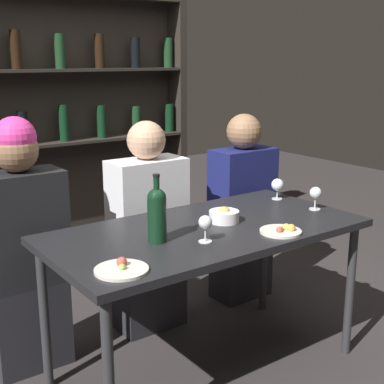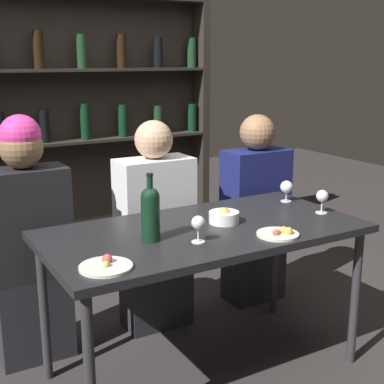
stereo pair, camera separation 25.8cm
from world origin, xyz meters
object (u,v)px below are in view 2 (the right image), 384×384
(wine_glass_0, at_px, (287,187))
(food_plate_1, at_px, (279,233))
(wine_glass_2, at_px, (322,197))
(snack_bowl, at_px, (224,217))
(wine_bottle, at_px, (150,211))
(wine_glass_1, at_px, (198,224))
(seated_person_right, at_px, (255,214))
(food_plate_0, at_px, (106,266))
(seated_person_left, at_px, (29,245))
(seated_person_center, at_px, (155,232))

(wine_glass_0, height_order, food_plate_1, wine_glass_0)
(wine_glass_2, bearing_deg, food_plate_1, -157.38)
(wine_glass_0, height_order, snack_bowl, wine_glass_0)
(wine_bottle, distance_m, food_plate_1, 0.59)
(wine_glass_1, distance_m, seated_person_right, 1.13)
(wine_glass_0, relative_size, food_plate_0, 0.58)
(wine_glass_0, distance_m, wine_glass_2, 0.27)
(wine_glass_2, distance_m, food_plate_1, 0.46)
(food_plate_1, relative_size, seated_person_left, 0.15)
(wine_bottle, height_order, seated_person_right, seated_person_right)
(wine_glass_1, height_order, snack_bowl, wine_glass_1)
(wine_glass_1, height_order, food_plate_0, wine_glass_1)
(snack_bowl, distance_m, seated_person_center, 0.58)
(seated_person_center, bearing_deg, wine_bottle, -117.69)
(wine_glass_1, xyz_separation_m, seated_person_center, (0.14, 0.71, -0.27))
(wine_glass_0, xyz_separation_m, food_plate_1, (-0.41, -0.45, -0.07))
(wine_bottle, relative_size, food_plate_0, 1.46)
(food_plate_0, height_order, snack_bowl, snack_bowl)
(food_plate_1, xyz_separation_m, seated_person_right, (0.48, 0.82, -0.19))
(wine_glass_0, bearing_deg, seated_person_center, 149.65)
(wine_glass_0, bearing_deg, food_plate_0, -161.33)
(food_plate_0, bearing_deg, seated_person_center, 52.91)
(wine_bottle, xyz_separation_m, wine_glass_2, (0.95, -0.06, -0.05))
(food_plate_0, relative_size, seated_person_center, 0.17)
(wine_glass_0, distance_m, food_plate_1, 0.61)
(wine_glass_0, relative_size, seated_person_right, 0.10)
(seated_person_right, bearing_deg, wine_glass_2, -95.26)
(seated_person_center, bearing_deg, seated_person_left, 180.00)
(seated_person_left, height_order, seated_person_center, seated_person_left)
(wine_glass_2, relative_size, snack_bowl, 0.84)
(wine_glass_0, xyz_separation_m, seated_person_left, (-1.34, 0.37, -0.21))
(seated_person_left, relative_size, seated_person_center, 1.06)
(seated_person_left, bearing_deg, wine_glass_0, -15.48)
(seated_person_center, bearing_deg, wine_glass_2, -45.01)
(wine_glass_2, bearing_deg, wine_glass_0, 91.79)
(wine_glass_2, height_order, seated_person_left, seated_person_left)
(wine_glass_1, relative_size, wine_glass_2, 0.98)
(seated_person_center, bearing_deg, food_plate_1, -74.89)
(wine_bottle, relative_size, seated_person_center, 0.25)
(wine_glass_2, bearing_deg, seated_person_center, 134.99)
(wine_glass_1, bearing_deg, snack_bowl, 35.40)
(snack_bowl, height_order, seated_person_left, seated_person_left)
(wine_glass_2, xyz_separation_m, snack_bowl, (-0.53, 0.11, -0.05))
(wine_glass_0, xyz_separation_m, seated_person_center, (-0.63, 0.37, -0.26))
(wine_glass_0, distance_m, seated_person_right, 0.46)
(food_plate_1, distance_m, snack_bowl, 0.31)
(seated_person_left, bearing_deg, food_plate_1, -41.44)
(wine_glass_1, distance_m, seated_person_center, 0.77)
(wine_glass_2, relative_size, seated_person_left, 0.10)
(food_plate_1, relative_size, seated_person_right, 0.16)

